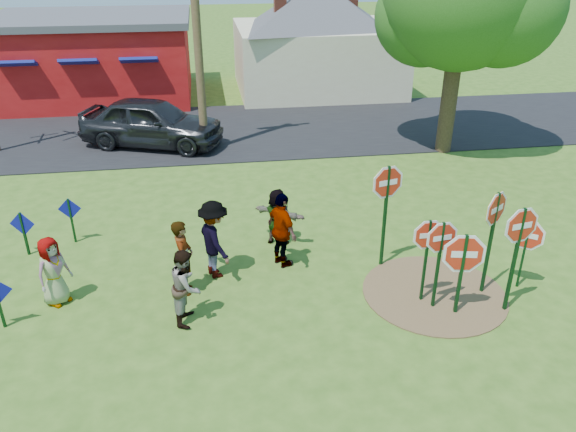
% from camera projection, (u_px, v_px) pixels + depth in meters
% --- Properties ---
extents(ground, '(120.00, 120.00, 0.00)m').
position_uv_depth(ground, '(231.00, 286.00, 12.91)').
color(ground, '#365A19').
rests_on(ground, ground).
extents(road, '(120.00, 7.50, 0.04)m').
position_uv_depth(road, '(215.00, 131.00, 23.08)').
color(road, black).
rests_on(road, ground).
extents(dirt_patch, '(3.20, 3.20, 0.03)m').
position_uv_depth(dirt_patch, '(434.00, 293.00, 12.62)').
color(dirt_patch, brown).
rests_on(dirt_patch, ground).
extents(red_building, '(9.40, 7.69, 3.90)m').
position_uv_depth(red_building, '(94.00, 57.00, 27.22)').
color(red_building, '#9A0F0F').
rests_on(red_building, ground).
extents(cream_house, '(9.40, 9.40, 6.50)m').
position_uv_depth(cream_house, '(317.00, 31.00, 28.26)').
color(cream_house, beige).
rests_on(cream_house, ground).
extents(stop_sign_a, '(0.93, 0.06, 2.10)m').
position_uv_depth(stop_sign_a, '(428.00, 243.00, 11.75)').
color(stop_sign_a, black).
rests_on(stop_sign_a, ground).
extents(stop_sign_b, '(1.05, 0.29, 2.73)m').
position_uv_depth(stop_sign_b, '(387.00, 191.00, 12.85)').
color(stop_sign_b, black).
rests_on(stop_sign_b, ground).
extents(stop_sign_c, '(1.04, 0.21, 2.57)m').
position_uv_depth(stop_sign_c, '(519.00, 237.00, 11.27)').
color(stop_sign_c, black).
rests_on(stop_sign_c, ground).
extents(stop_sign_d, '(0.86, 0.57, 2.60)m').
position_uv_depth(stop_sign_d, '(495.00, 218.00, 11.85)').
color(stop_sign_d, black).
rests_on(stop_sign_d, ground).
extents(stop_sign_e, '(1.17, 0.25, 2.04)m').
position_uv_depth(stop_sign_e, '(463.00, 259.00, 11.40)').
color(stop_sign_e, black).
rests_on(stop_sign_e, ground).
extents(stop_sign_f, '(0.79, 0.61, 1.83)m').
position_uv_depth(stop_sign_f, '(527.00, 239.00, 12.35)').
color(stop_sign_f, black).
rests_on(stop_sign_f, ground).
extents(stop_sign_g, '(0.94, 0.14, 2.19)m').
position_uv_depth(stop_sign_g, '(441.00, 246.00, 11.50)').
color(stop_sign_g, black).
rests_on(stop_sign_g, ground).
extents(blue_diamond_c, '(0.63, 0.16, 1.19)m').
position_uv_depth(blue_diamond_c, '(23.00, 229.00, 13.86)').
color(blue_diamond_c, black).
rests_on(blue_diamond_c, ground).
extents(blue_diamond_d, '(0.58, 0.06, 1.26)m').
position_uv_depth(blue_diamond_d, '(71.00, 215.00, 14.41)').
color(blue_diamond_d, black).
rests_on(blue_diamond_d, ground).
extents(person_a, '(0.88, 0.92, 1.59)m').
position_uv_depth(person_a, '(53.00, 271.00, 11.99)').
color(person_a, navy).
rests_on(person_a, ground).
extents(person_b, '(0.44, 0.65, 1.77)m').
position_uv_depth(person_b, '(183.00, 257.00, 12.33)').
color(person_b, '#2A6A62').
rests_on(person_b, ground).
extents(person_c, '(0.75, 0.90, 1.65)m').
position_uv_depth(person_c, '(186.00, 286.00, 11.42)').
color(person_c, brown).
rests_on(person_c, ground).
extents(person_d, '(1.11, 1.40, 1.90)m').
position_uv_depth(person_d, '(214.00, 240.00, 12.91)').
color(person_d, '#36373B').
rests_on(person_d, ground).
extents(person_e, '(0.89, 1.20, 1.89)m').
position_uv_depth(person_e, '(282.00, 230.00, 13.32)').
color(person_e, '#4D2D5F').
rests_on(person_e, ground).
extents(person_f, '(1.41, 1.19, 1.53)m').
position_uv_depth(person_f, '(277.00, 217.00, 14.37)').
color(person_f, '#1E5328').
rests_on(person_f, ground).
extents(suv, '(5.74, 3.84, 1.81)m').
position_uv_depth(suv, '(152.00, 122.00, 21.07)').
color(suv, '#28282D').
rests_on(suv, road).
extents(utility_pole, '(2.29, 0.53, 9.43)m').
position_uv_depth(utility_pole, '(196.00, 11.00, 18.73)').
color(utility_pole, '#4C3823').
rests_on(utility_pole, ground).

